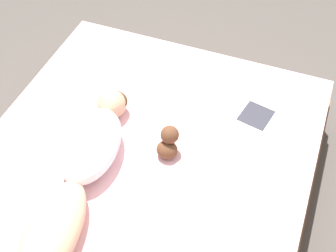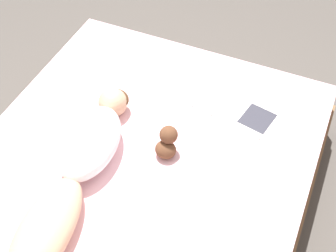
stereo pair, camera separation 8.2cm
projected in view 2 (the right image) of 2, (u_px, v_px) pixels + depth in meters
ground_plane at (143, 204)px, 3.07m from camera, size 12.00×12.00×0.00m
bed at (141, 184)px, 2.89m from camera, size 1.96×2.22×0.48m
person at (78, 167)px, 2.54m from camera, size 0.43×1.36×0.23m
open_magazine at (239, 110)px, 2.96m from camera, size 0.60×0.39×0.01m
plush_toy at (167, 143)px, 2.67m from camera, size 0.12×0.15×0.19m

